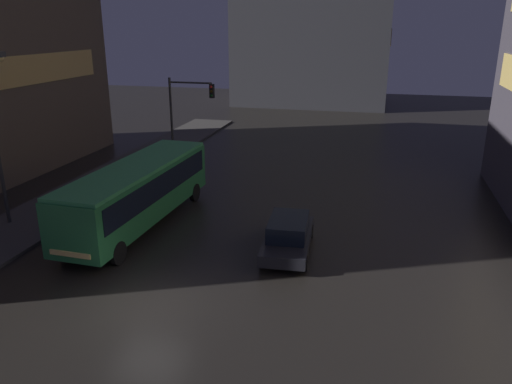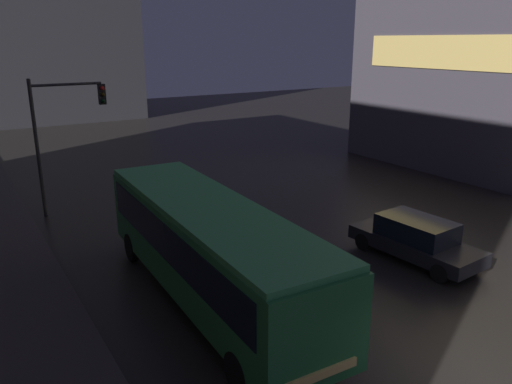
# 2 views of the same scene
# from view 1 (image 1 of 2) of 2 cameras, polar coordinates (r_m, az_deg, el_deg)

# --- Properties ---
(ground_plane) EXTENTS (120.00, 120.00, 0.00)m
(ground_plane) POSITION_cam_1_polar(r_m,az_deg,el_deg) (18.36, -12.41, -12.65)
(ground_plane) COLOR black
(sidewalk_left) EXTENTS (4.00, 48.00, 0.15)m
(sidewalk_left) POSITION_cam_1_polar(r_m,az_deg,el_deg) (30.47, -19.46, -0.28)
(sidewalk_left) COLOR #3D3A38
(sidewalk_left) RESTS_ON ground
(building_far_backdrop) EXTENTS (18.07, 12.00, 24.20)m
(building_far_backdrop) POSITION_cam_1_polar(r_m,az_deg,el_deg) (63.68, 6.80, 20.96)
(building_far_backdrop) COLOR #2D2D33
(building_far_backdrop) RESTS_ON ground
(bus_near) EXTENTS (3.00, 11.03, 3.07)m
(bus_near) POSITION_cam_1_polar(r_m,az_deg,el_deg) (24.64, -13.35, 0.38)
(bus_near) COLOR #236B38
(bus_near) RESTS_ON ground
(car_taxi) EXTENTS (2.21, 4.81, 1.53)m
(car_taxi) POSITION_cam_1_polar(r_m,az_deg,el_deg) (21.62, 3.70, -4.91)
(car_taxi) COLOR black
(car_taxi) RESTS_ON ground
(traffic_light_main) EXTENTS (3.20, 0.35, 6.02)m
(traffic_light_main) POSITION_cam_1_polar(r_m,az_deg,el_deg) (34.34, -8.00, 9.55)
(traffic_light_main) COLOR #2D2D2D
(traffic_light_main) RESTS_ON ground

